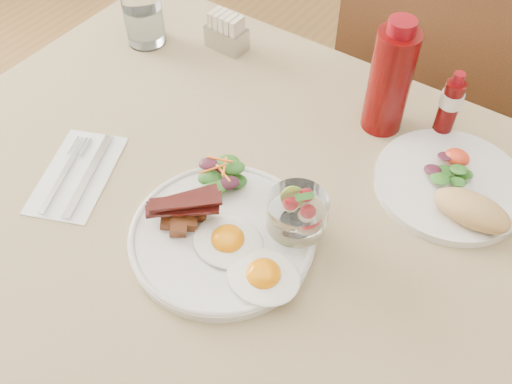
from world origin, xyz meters
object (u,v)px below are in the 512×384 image
object	(u,v)px
ketchup_bottle	(390,80)
water_glass	(143,16)
table	(285,259)
main_plate	(222,236)
second_plate	(455,189)
fruit_cup	(297,213)
hot_sauce_bottle	(449,106)
chair_far	(428,105)
sugar_caddy	(226,34)

from	to	relation	value
ketchup_bottle	water_glass	size ratio (longest dim) A/B	1.58
table	main_plate	size ratio (longest dim) A/B	4.75
second_plate	water_glass	bearing A→B (deg)	176.69
second_plate	table	bearing A→B (deg)	-132.22
ketchup_bottle	fruit_cup	bearing A→B (deg)	-88.23
hot_sauce_bottle	chair_far	bearing A→B (deg)	108.47
fruit_cup	hot_sauce_bottle	world-z (taller)	hot_sauce_bottle
chair_far	water_glass	distance (m)	0.71
chair_far	sugar_caddy	distance (m)	0.56
second_plate	hot_sauce_bottle	bearing A→B (deg)	120.73
fruit_cup	chair_far	bearing A→B (deg)	91.93
table	sugar_caddy	world-z (taller)	sugar_caddy
main_plate	chair_far	bearing A→B (deg)	84.80
chair_far	fruit_cup	distance (m)	0.74
main_plate	table	bearing A→B (deg)	48.53
ketchup_bottle	main_plate	bearing A→B (deg)	-102.43
table	second_plate	bearing A→B (deg)	47.78
chair_far	sugar_caddy	xyz separation A→B (m)	(-0.35, -0.34, 0.26)
main_plate	ketchup_bottle	distance (m)	0.39
ketchup_bottle	hot_sauce_bottle	bearing A→B (deg)	20.46
sugar_caddy	hot_sauce_bottle	bearing A→B (deg)	2.57
chair_far	water_glass	xyz separation A→B (m)	(-0.50, -0.42, 0.29)
table	water_glass	xyz separation A→B (m)	(-0.50, 0.24, 0.15)
table	ketchup_bottle	world-z (taller)	ketchup_bottle
chair_far	fruit_cup	world-z (taller)	chair_far
chair_far	table	bearing A→B (deg)	-90.00
main_plate	ketchup_bottle	size ratio (longest dim) A/B	1.31
ketchup_bottle	sugar_caddy	xyz separation A→B (m)	(-0.37, 0.03, -0.07)
table	second_plate	size ratio (longest dim) A/B	5.44
table	main_plate	distance (m)	0.14
ketchup_bottle	water_glass	world-z (taller)	ketchup_bottle
main_plate	hot_sauce_bottle	bearing A→B (deg)	65.99
second_plate	sugar_caddy	bearing A→B (deg)	167.81
main_plate	fruit_cup	xyz separation A→B (m)	(0.09, 0.06, 0.06)
chair_far	second_plate	distance (m)	0.55
fruit_cup	ketchup_bottle	world-z (taller)	ketchup_bottle
fruit_cup	hot_sauce_bottle	distance (m)	0.35
second_plate	hot_sauce_bottle	distance (m)	0.15
main_plate	second_plate	bearing A→B (deg)	47.98
fruit_cup	water_glass	xyz separation A→B (m)	(-0.53, 0.26, -0.01)
hot_sauce_bottle	water_glass	distance (m)	0.62
sugar_caddy	water_glass	distance (m)	0.17
fruit_cup	sugar_caddy	distance (m)	0.50
fruit_cup	ketchup_bottle	distance (m)	0.31
table	water_glass	world-z (taller)	water_glass
ketchup_bottle	hot_sauce_bottle	distance (m)	0.11
hot_sauce_bottle	sugar_caddy	xyz separation A→B (m)	(-0.46, -0.01, -0.03)
table	ketchup_bottle	distance (m)	0.35
table	water_glass	bearing A→B (deg)	154.10
second_plate	fruit_cup	bearing A→B (deg)	-126.58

